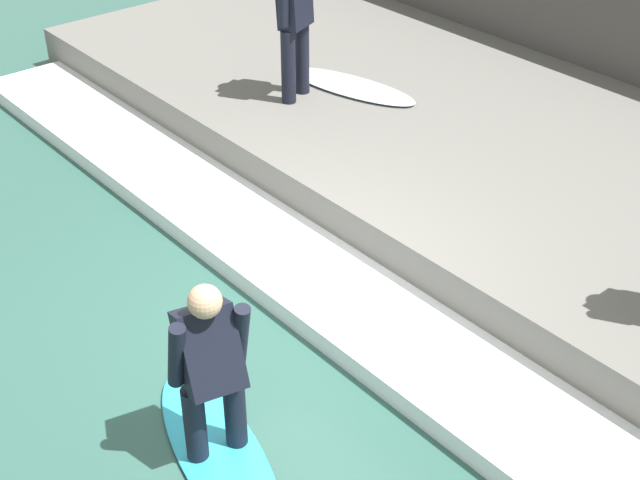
# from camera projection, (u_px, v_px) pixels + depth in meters

# --- Properties ---
(ground_plane) EXTENTS (28.00, 28.00, 0.00)m
(ground_plane) POSITION_uv_depth(u_px,v_px,m) (276.00, 330.00, 7.49)
(ground_plane) COLOR #2D564C
(concrete_ledge) EXTENTS (4.40, 13.00, 0.54)m
(concrete_ledge) POSITION_uv_depth(u_px,v_px,m) (532.00, 175.00, 9.15)
(concrete_ledge) COLOR #66635E
(concrete_ledge) RESTS_ON ground_plane
(wave_foam_crest) EXTENTS (1.04, 12.35, 0.18)m
(wave_foam_crest) POSITION_uv_depth(u_px,v_px,m) (332.00, 292.00, 7.78)
(wave_foam_crest) COLOR white
(wave_foam_crest) RESTS_ON ground_plane
(surfboard_riding) EXTENTS (1.00, 1.92, 0.06)m
(surfboard_riding) POSITION_uv_depth(u_px,v_px,m) (218.00, 451.00, 6.32)
(surfboard_riding) COLOR #2DADD1
(surfboard_riding) RESTS_ON ground_plane
(surfer_riding) EXTENTS (0.54, 0.52, 1.42)m
(surfer_riding) POSITION_uv_depth(u_px,v_px,m) (210.00, 364.00, 5.87)
(surfer_riding) COLOR black
(surfer_riding) RESTS_ON surfboard_riding
(surfer_waiting_near) EXTENTS (0.54, 0.39, 1.66)m
(surfer_waiting_near) POSITION_uv_depth(u_px,v_px,m) (295.00, 17.00, 9.60)
(surfer_waiting_near) COLOR black
(surfer_waiting_near) RESTS_ON concrete_ledge
(surfboard_waiting_near) EXTENTS (0.91, 1.78, 0.06)m
(surfboard_waiting_near) POSITION_uv_depth(u_px,v_px,m) (351.00, 86.00, 10.29)
(surfboard_waiting_near) COLOR silver
(surfboard_waiting_near) RESTS_ON concrete_ledge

